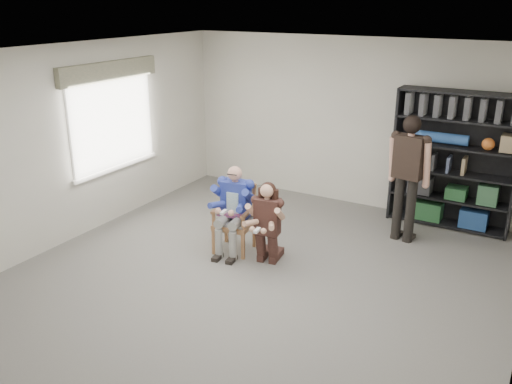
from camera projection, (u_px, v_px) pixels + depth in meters
The scene contains 8 objects.
room_shell at pixel (245, 182), 6.15m from camera, with size 6.00×7.00×2.80m, color beige, non-canonical shape.
floor at pixel (246, 290), 6.63m from camera, with size 6.00×7.00×0.01m, color slate.
window_left at pixel (113, 118), 8.27m from camera, with size 0.16×2.00×1.75m, color white, non-canonical shape.
armchair at pixel (234, 219), 7.50m from camera, with size 0.55×0.53×0.95m, color #A77142, non-canonical shape.
seated_man at pixel (234, 209), 7.46m from camera, with size 0.53×0.74×1.24m, color #26379A, non-canonical shape.
kneeling_woman at pixel (267, 224), 7.10m from camera, with size 0.48×0.76×1.14m, color #391E19, non-canonical shape.
bookshelf at pixel (454, 161), 8.15m from camera, with size 1.80×0.38×2.10m, color black, non-canonical shape.
standing_man at pixel (407, 180), 7.69m from camera, with size 0.57×0.32×1.85m, color black, non-canonical shape.
Camera 1 is at (3.01, -4.99, 3.38)m, focal length 38.00 mm.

